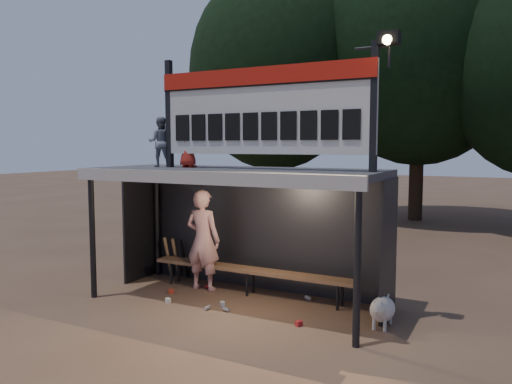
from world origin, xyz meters
TOP-DOWN VIEW (x-y plane):
  - ground at (0.00, 0.00)m, footprint 80.00×80.00m
  - player at (-0.93, 0.41)m, footprint 0.70×0.47m
  - child_a at (-1.56, -0.01)m, footprint 0.55×0.52m
  - child_b at (-0.98, 0.05)m, footprint 0.45×0.33m
  - dugout_shelter at (0.00, 0.24)m, footprint 5.10×2.08m
  - scoreboard_assembly at (0.56, -0.01)m, footprint 4.10×0.27m
  - bench at (0.00, 0.55)m, footprint 4.00×0.35m
  - tree_left at (-4.00, 10.00)m, footprint 6.46×6.46m
  - tree_mid at (1.00, 11.50)m, footprint 7.22×7.22m
  - dog at (2.54, -0.02)m, footprint 0.36×0.81m
  - bats at (-1.87, 0.82)m, footprint 0.48×0.33m
  - litter at (-0.12, -0.16)m, footprint 2.84×1.41m

SIDE VIEW (x-z plane):
  - ground at x=0.00m, z-range 0.00..0.00m
  - litter at x=-0.12m, z-range 0.00..0.08m
  - dog at x=2.54m, z-range 0.03..0.53m
  - bats at x=-1.87m, z-range 0.01..0.85m
  - bench at x=0.00m, z-range 0.19..0.67m
  - player at x=-0.93m, z-range 0.00..1.90m
  - dugout_shelter at x=0.00m, z-range 0.69..3.01m
  - child_b at x=-0.98m, z-range 2.32..3.16m
  - child_a at x=-1.56m, z-range 2.32..3.23m
  - scoreboard_assembly at x=0.56m, z-range 2.33..4.32m
  - tree_left at x=-4.00m, z-range 0.88..10.15m
  - tree_mid at x=1.00m, z-range 0.99..11.34m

